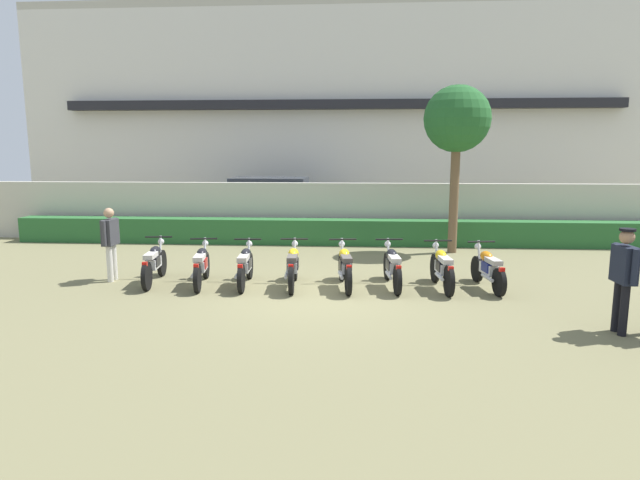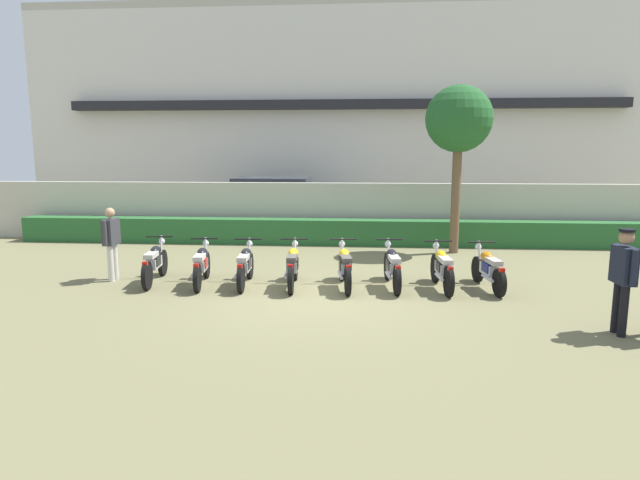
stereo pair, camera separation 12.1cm
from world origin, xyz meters
The scene contains 16 objects.
ground centered at (0.00, 0.00, 0.00)m, with size 60.00×60.00×0.00m, color olive.
building centered at (0.00, 14.47, 4.37)m, with size 25.91×6.50×8.74m.
compound_wall centered at (0.00, 6.63, 0.93)m, with size 24.62×0.30×1.85m, color #BCB7A8.
hedge_row centered at (0.00, 5.93, 0.39)m, with size 19.69×0.70×0.77m, color #28602D.
parked_car centered at (-2.27, 9.05, 0.94)m, with size 4.54×2.15×1.89m.
tree_near_inspector centered at (3.50, 4.81, 3.66)m, with size 1.83×1.83×4.64m.
motorcycle_in_row_0 centered at (-3.62, 0.72, 0.45)m, with size 0.60×1.94×0.96m.
motorcycle_in_row_1 centered at (-2.53, 0.60, 0.45)m, with size 0.60×1.87×0.95m.
motorcycle_in_row_2 centered at (-1.59, 0.63, 0.44)m, with size 0.60×1.85×0.95m.
motorcycle_in_row_3 centered at (-0.55, 0.58, 0.46)m, with size 0.60×1.89×0.98m.
motorcycle_in_row_4 centered at (0.55, 0.60, 0.46)m, with size 0.60×1.91×0.98m.
motorcycle_in_row_5 centered at (1.55, 0.72, 0.45)m, with size 0.60×1.95×0.96m.
motorcycle_in_row_6 centered at (2.58, 0.63, 0.45)m, with size 0.60×1.86×0.97m.
motorcycle_in_row_7 centered at (3.55, 0.71, 0.44)m, with size 0.60×1.81×0.94m.
inspector_person centered at (-4.64, 0.85, 0.96)m, with size 0.22×0.66×1.63m.
officer_0 centered at (4.98, -2.02, 1.00)m, with size 0.24×0.67×1.69m.
Camera 1 is at (0.81, -10.62, 2.89)m, focal length 30.48 mm.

